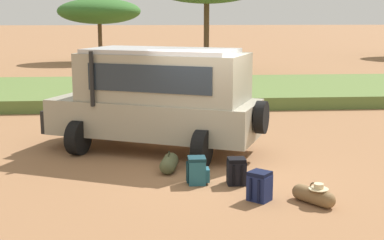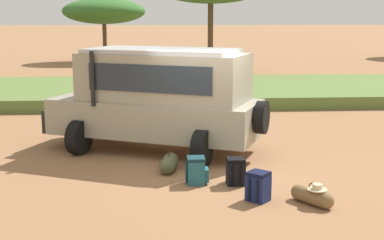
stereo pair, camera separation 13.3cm
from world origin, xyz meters
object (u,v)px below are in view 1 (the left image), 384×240
Objects in this scene: backpack_cluster_center at (260,186)px; backpack_near_rear_wheel at (197,171)px; duffel_bag_soft_canvas at (169,163)px; acacia_tree_centre_back at (99,11)px; backpack_beside_front_wheel at (236,171)px; safari_vehicle at (158,97)px; duffel_bag_low_black_case at (314,195)px.

backpack_cluster_center is 1.44m from backpack_near_rear_wheel.
acacia_tree_centre_back reaches higher than duffel_bag_soft_canvas.
backpack_cluster_center is 29.23m from acacia_tree_centre_back.
backpack_beside_front_wheel is at bearing 105.76° from backpack_cluster_center.
backpack_beside_front_wheel is 28.26m from acacia_tree_centre_back.
backpack_beside_front_wheel is 0.09× the size of acacia_tree_centre_back.
acacia_tree_centre_back is at bearing 97.85° from duffel_bag_soft_canvas.
backpack_cluster_center is 0.09× the size of acacia_tree_centre_back.
safari_vehicle is 10.20× the size of backpack_cluster_center.
backpack_cluster_center is 0.93m from duffel_bag_low_black_case.
backpack_near_rear_wheel is (-1.01, 1.03, 0.00)m from backpack_cluster_center.
duffel_bag_soft_canvas is (-1.52, 1.93, -0.09)m from backpack_cluster_center.
safari_vehicle reaches higher than backpack_cluster_center.
safari_vehicle is 2.09m from duffel_bag_soft_canvas.
safari_vehicle is 2.92m from backpack_near_rear_wheel.
backpack_cluster_center is (0.26, -0.94, 0.00)m from backpack_beside_front_wheel.
backpack_near_rear_wheel reaches higher than backpack_beside_front_wheel.
backpack_beside_front_wheel reaches higher than duffel_bag_soft_canvas.
duffel_bag_soft_canvas is (0.18, -1.75, -1.13)m from safari_vehicle.
duffel_bag_low_black_case is 0.91× the size of duffel_bag_soft_canvas.
safari_vehicle is at bearing 114.77° from backpack_cluster_center.
duffel_bag_soft_canvas is at bearing 119.70° from backpack_near_rear_wheel.
backpack_beside_front_wheel is 0.99× the size of backpack_cluster_center.
safari_vehicle is at bearing 95.80° from duffel_bag_soft_canvas.
acacia_tree_centre_back is (-4.93, 27.65, 3.18)m from backpack_beside_front_wheel.
safari_vehicle is at bearing 123.31° from duffel_bag_low_black_case.
duffel_bag_low_black_case is at bearing -78.09° from acacia_tree_centre_back.
backpack_cluster_center reaches higher than duffel_bag_soft_canvas.
duffel_bag_soft_canvas is (-2.41, 2.18, 0.01)m from duffel_bag_low_black_case.
backpack_cluster_center is at bearing -65.23° from safari_vehicle.
acacia_tree_centre_back is at bearing 98.63° from backpack_near_rear_wheel.
backpack_near_rear_wheel is at bearing 134.34° from backpack_cluster_center.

